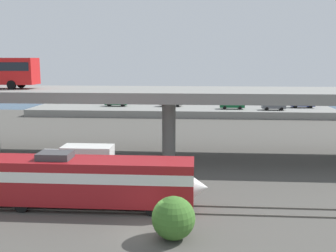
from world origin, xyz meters
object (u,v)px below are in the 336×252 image
(parked_car_2, at_px, (232,105))
(parked_car_4, at_px, (274,106))
(parked_car_0, at_px, (116,102))
(service_truck_west, at_px, (79,161))
(train_locomotive, at_px, (101,179))
(parked_car_3, at_px, (171,103))
(parked_car_1, at_px, (302,104))

(parked_car_2, distance_m, parked_car_4, 7.81)
(parked_car_0, bearing_deg, service_truck_west, -82.91)
(train_locomotive, distance_m, parked_car_0, 53.61)
(parked_car_2, xyz_separation_m, parked_car_3, (-11.94, 3.25, 0.00))
(service_truck_west, xyz_separation_m, parked_car_2, (17.50, 42.25, 0.49))
(parked_car_3, bearing_deg, train_locomotive, 88.18)
(train_locomotive, distance_m, service_truck_west, 8.39)
(train_locomotive, xyz_separation_m, parked_car_3, (1.68, 52.91, -0.07))
(train_locomotive, xyz_separation_m, service_truck_west, (-3.88, 7.42, -0.56))
(parked_car_2, bearing_deg, parked_car_1, 12.42)
(parked_car_0, distance_m, parked_car_3, 11.21)
(parked_car_1, height_order, parked_car_3, same)
(parked_car_1, distance_m, parked_car_4, 7.45)
(train_locomotive, bearing_deg, parked_car_0, 100.23)
(parked_car_3, relative_size, parked_car_4, 1.07)
(parked_car_0, xyz_separation_m, parked_car_4, (30.89, -4.16, -0.00))
(train_locomotive, distance_m, parked_car_4, 53.09)
(parked_car_0, bearing_deg, parked_car_3, 0.77)
(service_truck_west, relative_size, parked_car_3, 1.47)
(parked_car_0, height_order, parked_car_4, same)
(train_locomotive, height_order, parked_car_0, train_locomotive)
(train_locomotive, height_order, service_truck_west, train_locomotive)
(train_locomotive, relative_size, parked_car_0, 3.58)
(parked_car_0, xyz_separation_m, parked_car_1, (37.08, -0.03, 0.00))
(parked_car_0, xyz_separation_m, parked_car_3, (11.21, 0.15, 0.00))
(service_truck_west, bearing_deg, parked_car_0, -82.91)
(train_locomotive, bearing_deg, parked_car_2, 74.66)
(parked_car_0, distance_m, parked_car_2, 23.35)
(parked_car_0, bearing_deg, parked_car_2, -7.62)
(parked_car_1, bearing_deg, service_truck_west, -124.75)
(parked_car_3, bearing_deg, parked_car_2, 164.79)
(parked_car_2, bearing_deg, train_locomotive, -105.34)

